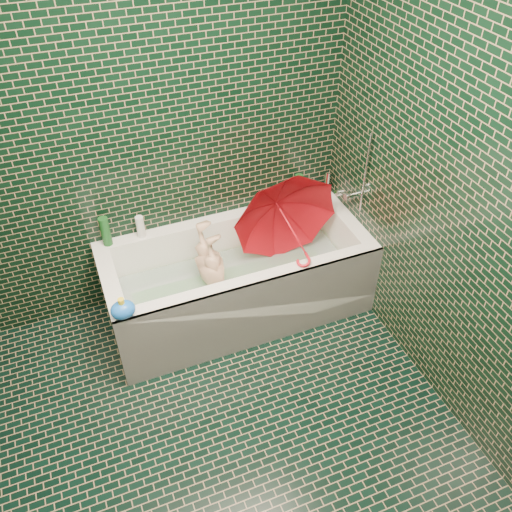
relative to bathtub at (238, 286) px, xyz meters
name	(u,v)px	position (x,y,z in m)	size (l,w,h in m)	color
floor	(226,456)	(-0.45, -1.01, -0.21)	(2.80, 2.80, 0.00)	black
wall_back	(137,132)	(-0.45, 0.39, 1.04)	(2.80, 2.80, 0.00)	black
wall_right	(484,216)	(0.85, -1.01, 1.04)	(2.80, 2.80, 0.00)	black
bathtub	(238,286)	(0.00, 0.00, 0.00)	(1.70, 0.75, 0.55)	white
bath_mat	(238,291)	(0.00, 0.02, -0.06)	(1.35, 0.47, 0.01)	green
water	(237,275)	(0.00, 0.02, 0.09)	(1.48, 0.53, 0.00)	silver
faucet	(354,190)	(0.81, 0.01, 0.56)	(0.18, 0.19, 0.55)	silver
child	(216,281)	(-0.15, 0.00, 0.10)	(0.31, 0.20, 0.84)	tan
umbrella	(292,230)	(0.36, -0.05, 0.41)	(0.67, 0.67, 0.59)	red
soap_bottle_a	(318,195)	(0.74, 0.33, 0.34)	(0.10, 0.10, 0.26)	white
soap_bottle_b	(317,194)	(0.74, 0.34, 0.34)	(0.09, 0.09, 0.20)	#411C6A
soap_bottle_c	(307,200)	(0.64, 0.31, 0.34)	(0.14, 0.14, 0.17)	#154B1C
bottle_right_tall	(298,188)	(0.58, 0.33, 0.44)	(0.06, 0.06, 0.20)	#154B1C
bottle_right_pump	(327,183)	(0.80, 0.33, 0.43)	(0.05, 0.05, 0.18)	silver
bottle_left_tall	(105,231)	(-0.75, 0.34, 0.44)	(0.06, 0.06, 0.20)	#154B1C
bottle_left_short	(140,227)	(-0.53, 0.34, 0.42)	(0.05, 0.05, 0.15)	white
rubber_duck	(288,195)	(0.51, 0.35, 0.38)	(0.13, 0.11, 0.10)	yellow
bath_toy	(123,310)	(-0.78, -0.33, 0.40)	(0.14, 0.11, 0.13)	blue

